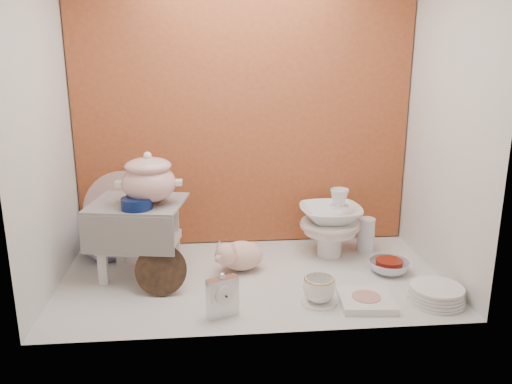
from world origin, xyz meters
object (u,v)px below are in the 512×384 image
mantel_clock (223,295)px  plush_pig (241,255)px  soup_tureen (149,178)px  blue_white_vase (107,234)px  dinner_plate_stack (436,294)px  porcelain_tower (330,222)px  crystal_bowl (389,267)px  gold_rim_teacup (319,289)px  step_stool (140,239)px  floral_platter (123,212)px

mantel_clock → plush_pig: mantel_clock is taller
soup_tureen → mantel_clock: size_ratio=1.52×
soup_tureen → blue_white_vase: soup_tureen is taller
dinner_plate_stack → porcelain_tower: (-0.34, 0.56, 0.14)m
dinner_plate_stack → crystal_bowl: dinner_plate_stack is taller
blue_white_vase → gold_rim_teacup: blue_white_vase is taller
gold_rim_teacup → porcelain_tower: size_ratio=0.38×
blue_white_vase → dinner_plate_stack: blue_white_vase is taller
dinner_plate_stack → gold_rim_teacup: bearing=175.8°
crystal_bowl → porcelain_tower: porcelain_tower is taller
blue_white_vase → mantel_clock: size_ratio=1.40×
step_stool → mantel_clock: 0.59m
crystal_bowl → dinner_plate_stack: bearing=-72.3°
step_stool → gold_rim_teacup: (0.79, -0.37, -0.12)m
dinner_plate_stack → crystal_bowl: size_ratio=1.24×
blue_white_vase → mantel_clock: bearing=-49.0°
floral_platter → porcelain_tower: size_ratio=1.21×
plush_pig → crystal_bowl: (0.72, -0.09, -0.05)m
soup_tureen → crystal_bowl: (1.14, -0.06, -0.46)m
soup_tureen → mantel_clock: bearing=-52.6°
step_stool → crystal_bowl: bearing=5.0°
plush_pig → soup_tureen: bearing=164.9°
floral_platter → plush_pig: (0.61, -0.31, -0.14)m
gold_rim_teacup → crystal_bowl: size_ratio=0.71×
dinner_plate_stack → soup_tureen: bearing=163.0°
mantel_clock → dinner_plate_stack: size_ratio=0.78×
plush_pig → blue_white_vase: bearing=143.1°
floral_platter → crystal_bowl: bearing=-17.1°
soup_tureen → crystal_bowl: 1.23m
soup_tureen → gold_rim_teacup: 0.91m
dinner_plate_stack → crystal_bowl: bearing=107.7°
floral_platter → blue_white_vase: bearing=-130.2°
soup_tureen → blue_white_vase: (-0.26, 0.25, -0.36)m
blue_white_vase → plush_pig: size_ratio=0.96×
step_stool → porcelain_tower: same height
floral_platter → dinner_plate_stack: bearing=-26.8°
soup_tureen → blue_white_vase: 0.51m
mantel_clock → plush_pig: 0.45m
blue_white_vase → plush_pig: blue_white_vase is taller
gold_rim_teacup → floral_platter: bearing=143.4°
gold_rim_teacup → porcelain_tower: bearing=72.4°
blue_white_vase → crystal_bowl: bearing=-12.7°
mantel_clock → dinner_plate_stack: (0.92, 0.04, -0.06)m
plush_pig → crystal_bowl: size_ratio=1.40×
floral_platter → dinner_plate_stack: (1.42, -0.72, -0.18)m
step_stool → soup_tureen: 0.31m
mantel_clock → dinner_plate_stack: bearing=-22.4°
mantel_clock → plush_pig: (0.10, 0.44, -0.01)m
blue_white_vase → gold_rim_teacup: 1.16m
step_stool → floral_platter: 0.33m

